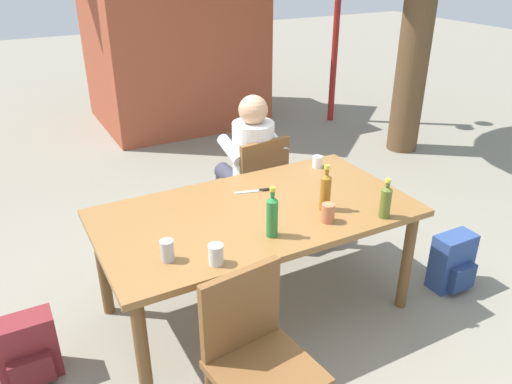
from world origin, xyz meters
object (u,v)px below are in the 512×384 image
Objects in this scene: bottle_amber at (325,191)px; table_knife at (256,191)px; dining_table at (256,221)px; chair_near_left at (256,353)px; bottle_olive at (386,201)px; cup_terracotta at (328,213)px; person_in_white_shirt at (249,158)px; chair_far_right at (256,182)px; bottle_green at (272,215)px; brick_kiosk at (171,9)px; cup_steel at (167,250)px; backpack_by_far_side at (453,263)px; cup_white at (317,162)px; backpack_by_near_side at (28,351)px.

table_knife is (-0.25, 0.41, -0.12)m from bottle_amber.
chair_near_left is (-0.43, -0.81, -0.17)m from dining_table.
bottle_olive is at bearing -52.36° from table_knife.
person_in_white_shirt is at bearing 84.04° from cup_terracotta.
bottle_green reaches higher than chair_far_right.
dining_table is 1.60× the size of person_in_white_shirt.
cup_terracotta is (-0.32, 0.11, -0.05)m from bottle_olive.
bottle_green is (-0.49, -1.11, 0.38)m from chair_far_right.
brick_kiosk reaches higher than bottle_amber.
bottle_olive is at bearing -43.48° from bottle_amber.
brick_kiosk reaches higher than bottle_green.
dining_table is 7.77× the size of bottle_olive.
bottle_olive is 0.35m from bottle_amber.
table_knife is (0.76, 0.48, -0.05)m from cup_steel.
chair_far_right is at bearing 83.09° from cup_terracotta.
chair_far_right is (0.43, 0.81, -0.17)m from dining_table.
brick_kiosk is (0.53, 3.14, 0.77)m from person_in_white_shirt.
bottle_amber is 1.21× the size of table_knife.
chair_near_left is 2.14× the size of backpack_by_far_side.
table_knife is 0.09× the size of brick_kiosk.
chair_far_right is at bearing 61.78° from chair_near_left.
backpack_by_near_side is (-2.06, -0.30, -0.59)m from cup_white.
backpack_by_far_side is at bearing -85.56° from brick_kiosk.
person_in_white_shirt reaches higher than chair_near_left.
cup_steel reaches higher than cup_terracotta.
bottle_olive is 2.20× the size of cup_terracotta.
cup_steel is 1.00m from backpack_by_near_side.
chair_far_right reaches higher than cup_terracotta.
brick_kiosk reaches higher than backpack_by_far_side.
dining_table is 0.93m from chair_near_left.
cup_terracotta reaches higher than cup_white.
dining_table is at bearing 145.43° from bottle_olive.
cup_steel is 1.03× the size of cup_terracotta.
chair_near_left is 3.02× the size of bottle_amber.
bottle_green is at bearing -138.55° from cup_white.
chair_far_right is at bearing 22.36° from backpack_by_near_side.
chair_near_left reaches higher than backpack_by_far_side.
cup_steel is (-1.07, -1.18, 0.14)m from person_in_white_shirt.
backpack_by_far_side is (0.88, -1.24, -0.29)m from chair_far_right.
bottle_amber is (0.43, 0.11, -0.00)m from bottle_green.
chair_near_left reaches higher than backpack_by_near_side.
backpack_by_far_side is (1.95, -0.17, -0.60)m from cup_steel.
bottle_olive is at bearing -13.86° from backpack_by_near_side.
cup_white is at bearing 46.19° from chair_near_left.
cup_terracotta is at bearing -95.96° from person_in_white_shirt.
brick_kiosk reaches higher than table_knife.
person_in_white_shirt is at bearing 86.92° from bottle_amber.
cup_steel is (-0.21, 0.55, 0.30)m from chair_near_left.
bottle_amber is at bearing 37.84° from chair_near_left.
person_in_white_shirt is 1.33m from bottle_green.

